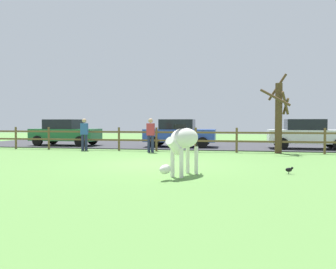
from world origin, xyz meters
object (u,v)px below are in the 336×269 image
bare_tree (279,115)px  parked_car_white (307,134)px  visitor_right_of_tree (151,134)px  zebra (183,142)px  visitor_left_of_tree (84,133)px  parked_car_green (65,132)px  parked_car_blue (179,133)px  crow_on_grass (289,170)px

bare_tree → parked_car_white: 3.09m
bare_tree → visitor_right_of_tree: 6.10m
bare_tree → visitor_right_of_tree: (-5.98, -0.81, -0.89)m
zebra → visitor_left_of_tree: 9.48m
bare_tree → parked_car_green: bearing=169.3°
bare_tree → parked_car_white: size_ratio=0.94×
parked_car_blue → parked_car_white: bearing=-0.9°
visitor_right_of_tree → visitor_left_of_tree: bearing=173.6°
zebra → visitor_right_of_tree: 7.24m
bare_tree → crow_on_grass: size_ratio=17.55×
parked_car_white → visitor_left_of_tree: 11.62m
bare_tree → parked_car_blue: bare_tree is taller
visitor_left_of_tree → zebra: bearing=-48.9°
parked_car_white → parked_car_green: bearing=-179.4°
zebra → parked_car_green: parked_car_green is taller
bare_tree → parked_car_blue: bearing=153.9°
bare_tree → visitor_left_of_tree: size_ratio=2.30×
visitor_right_of_tree → parked_car_white: bearing=22.8°
parked_car_white → visitor_left_of_tree: size_ratio=2.45×
parked_car_green → visitor_right_of_tree: visitor_right_of_tree is taller
zebra → crow_on_grass: 3.15m
parked_car_white → parked_car_green: (-13.76, -0.13, 0.00)m
bare_tree → parked_car_green: 12.32m
zebra → parked_car_white: 11.17m
crow_on_grass → parked_car_green: bearing=142.6°
crow_on_grass → parked_car_green: 14.65m
crow_on_grass → parked_car_white: (2.14, 9.03, 0.72)m
zebra → parked_car_blue: bearing=100.0°
zebra → parked_car_green: 13.14m
parked_car_white → parked_car_blue: size_ratio=0.99×
parked_car_white → parked_car_blue: bearing=179.1°
visitor_left_of_tree → bare_tree: bearing=2.4°
parked_car_blue → crow_on_grass: bearing=-62.9°
parked_car_green → visitor_left_of_tree: 3.66m
visitor_left_of_tree → visitor_right_of_tree: (3.60, -0.40, 0.00)m
parked_car_white → zebra: bearing=-116.8°
crow_on_grass → parked_car_white: parked_car_white is taller
zebra → visitor_right_of_tree: bearing=111.3°
parked_car_blue → visitor_right_of_tree: 3.44m
parked_car_green → visitor_left_of_tree: visitor_left_of_tree is taller
bare_tree → zebra: bearing=-113.9°
visitor_left_of_tree → parked_car_green: bearing=132.9°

